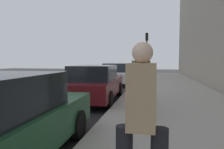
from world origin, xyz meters
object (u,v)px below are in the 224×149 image
Objects in this scene: parked_car_maroon at (95,83)px; parked_car_white at (117,74)px; rolling_suitcase at (146,80)px; pedestrian_olive_coat at (141,81)px; pedestrian_blue_coat at (147,71)px; pedestrian_tan_coat at (142,117)px; traffic_light_pole at (147,47)px.

parked_car_white is (6.49, 0.13, -0.00)m from parked_car_maroon.
pedestrian_olive_coat is at bearing -179.28° from rolling_suitcase.
pedestrian_blue_coat is 0.71m from rolling_suitcase.
pedestrian_tan_coat is 1.08× the size of pedestrian_blue_coat.
traffic_light_pole is at bearing 1.78° from rolling_suitcase.
pedestrian_blue_coat is 0.40× the size of traffic_light_pole.
rolling_suitcase is (-1.19, -2.09, -0.31)m from parked_car_white.
pedestrian_tan_coat reaches higher than parked_car_white.
pedestrian_tan_coat is at bearing -178.36° from pedestrian_blue_coat.
traffic_light_pole is (11.85, -1.76, 2.19)m from parked_car_maroon.
pedestrian_blue_coat is at bearing -178.10° from traffic_light_pole.
pedestrian_olive_coat is (-8.87, -2.19, 0.35)m from parked_car_white.
parked_car_maroon is 1.16× the size of traffic_light_pole.
pedestrian_olive_coat is at bearing -139.08° from parked_car_maroon.
rolling_suitcase is at bearing 3.72° from pedestrian_blue_coat.
rolling_suitcase is at bearing -20.37° from parked_car_maroon.
pedestrian_olive_coat is 7.71m from rolling_suitcase.
traffic_light_pole is 7.02m from rolling_suitcase.
pedestrian_olive_coat is 0.44× the size of traffic_light_pole.
pedestrian_olive_coat reaches higher than parked_car_white.
pedestrian_blue_coat is at bearing -176.28° from rolling_suitcase.
parked_car_maroon is 1.03× the size of parked_car_white.
pedestrian_olive_coat reaches higher than pedestrian_tan_coat.
traffic_light_pole reaches higher than pedestrian_olive_coat.
traffic_light_pole reaches higher than pedestrian_tan_coat.
traffic_light_pole is (18.29, 0.56, 1.86)m from pedestrian_tan_coat.
pedestrian_tan_coat is at bearing -160.19° from parked_car_maroon.
pedestrian_olive_coat is 1.10× the size of pedestrian_blue_coat.
parked_car_white is at bearing 160.60° from traffic_light_pole.
pedestrian_olive_coat reaches higher than pedestrian_blue_coat.
pedestrian_tan_coat is (-4.06, -0.25, -0.01)m from pedestrian_olive_coat.
traffic_light_pole is (14.23, 0.30, 1.84)m from pedestrian_olive_coat.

